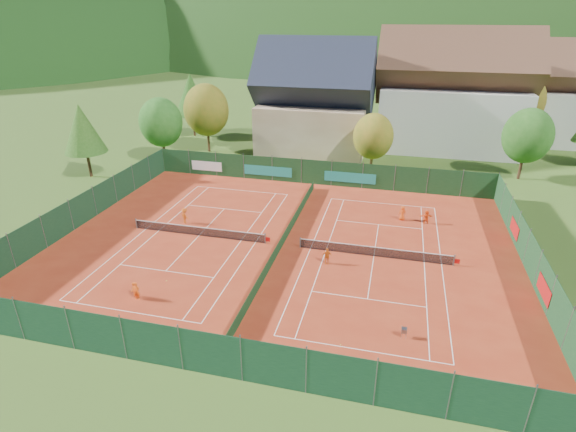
# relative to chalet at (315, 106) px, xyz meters

# --- Properties ---
(ground) EXTENTS (600.00, 600.00, 0.00)m
(ground) POSITION_rel_chalet_xyz_m (3.00, -30.00, -6.64)
(ground) COLOR #325219
(ground) RESTS_ON ground
(clay_pad) EXTENTS (40.00, 32.00, 0.01)m
(clay_pad) POSITION_rel_chalet_xyz_m (3.00, -30.00, -6.62)
(clay_pad) COLOR #9D2E17
(clay_pad) RESTS_ON ground
(court_markings_left) EXTENTS (11.03, 23.83, 0.00)m
(court_markings_left) POSITION_rel_chalet_xyz_m (-5.00, -30.00, -6.61)
(court_markings_left) COLOR white
(court_markings_left) RESTS_ON ground
(court_markings_right) EXTENTS (11.03, 23.83, 0.00)m
(court_markings_right) POSITION_rel_chalet_xyz_m (11.00, -30.00, -6.61)
(court_markings_right) COLOR white
(court_markings_right) RESTS_ON ground
(tennis_net_left) EXTENTS (13.30, 0.10, 1.02)m
(tennis_net_left) POSITION_rel_chalet_xyz_m (-4.85, -30.00, -6.12)
(tennis_net_left) COLOR #59595B
(tennis_net_left) RESTS_ON ground
(tennis_net_right) EXTENTS (13.30, 0.10, 1.02)m
(tennis_net_right) POSITION_rel_chalet_xyz_m (11.15, -30.00, -6.12)
(tennis_net_right) COLOR #59595B
(tennis_net_right) RESTS_ON ground
(court_divider) EXTENTS (0.03, 28.80, 1.00)m
(court_divider) POSITION_rel_chalet_xyz_m (3.00, -30.00, -6.12)
(court_divider) COLOR #123218
(court_divider) RESTS_ON ground
(fence_north) EXTENTS (40.00, 0.10, 3.00)m
(fence_north) POSITION_rel_chalet_xyz_m (2.54, -14.01, -5.16)
(fence_north) COLOR #14381B
(fence_north) RESTS_ON ground
(fence_south) EXTENTS (40.00, 0.04, 3.00)m
(fence_south) POSITION_rel_chalet_xyz_m (3.00, -46.00, -5.12)
(fence_south) COLOR #143923
(fence_south) RESTS_ON ground
(fence_west) EXTENTS (0.04, 32.00, 3.00)m
(fence_west) POSITION_rel_chalet_xyz_m (-17.00, -30.00, -5.12)
(fence_west) COLOR #13361E
(fence_west) RESTS_ON ground
(fence_east) EXTENTS (0.09, 32.00, 3.00)m
(fence_east) POSITION_rel_chalet_xyz_m (23.00, -29.95, -5.14)
(fence_east) COLOR #153A1D
(fence_east) RESTS_ON ground
(chalet) EXTENTS (16.20, 12.00, 16.00)m
(chalet) POSITION_rel_chalet_xyz_m (0.00, 0.00, 0.00)
(chalet) COLOR beige
(chalet) RESTS_ON ground
(hotel_block_a) EXTENTS (21.60, 11.00, 17.25)m
(hotel_block_a) POSITION_rel_chalet_xyz_m (19.00, 6.00, 0.76)
(hotel_block_a) COLOR silver
(hotel_block_a) RESTS_ON ground
(hotel_block_b) EXTENTS (17.28, 10.00, 15.50)m
(hotel_block_b) POSITION_rel_chalet_xyz_m (33.00, 14.00, -0.01)
(hotel_block_b) COLOR silver
(hotel_block_b) RESTS_ON ground
(tree_west_front) EXTENTS (5.72, 5.72, 8.69)m
(tree_west_front) POSITION_rel_chalet_xyz_m (-19.00, -10.00, -1.23)
(tree_west_front) COLOR #422A17
(tree_west_front) RESTS_ON ground
(tree_west_mid) EXTENTS (6.44, 6.44, 9.78)m
(tree_west_mid) POSITION_rel_chalet_xyz_m (-15.00, -4.00, -0.56)
(tree_west_mid) COLOR #49301A
(tree_west_mid) RESTS_ON ground
(tree_west_back) EXTENTS (5.60, 5.60, 10.00)m
(tree_west_back) POSITION_rel_chalet_xyz_m (-21.00, 4.00, 0.11)
(tree_west_back) COLOR #402817
(tree_west_back) RESTS_ON ground
(tree_center) EXTENTS (5.01, 5.01, 7.60)m
(tree_center) POSITION_rel_chalet_xyz_m (9.00, -8.00, -1.91)
(tree_center) COLOR #473319
(tree_center) RESTS_ON ground
(tree_east_front) EXTENTS (5.72, 5.72, 8.69)m
(tree_east_front) POSITION_rel_chalet_xyz_m (27.00, -6.00, -1.23)
(tree_east_front) COLOR #4D2E1B
(tree_east_front) RESTS_ON ground
(tree_west_side) EXTENTS (5.04, 5.04, 9.00)m
(tree_west_side) POSITION_rel_chalet_xyz_m (-25.00, -18.00, -0.56)
(tree_west_side) COLOR #452818
(tree_west_side) RESTS_ON ground
(tree_east_back) EXTENTS (7.15, 7.15, 10.86)m
(tree_east_back) POSITION_rel_chalet_xyz_m (29.00, 10.00, 0.12)
(tree_east_back) COLOR #4B2A1A
(tree_east_back) RESTS_ON ground
(mountain_backdrop) EXTENTS (820.00, 530.00, 242.00)m
(mountain_backdrop) POSITION_rel_chalet_xyz_m (31.54, 203.48, -46.26)
(mountain_backdrop) COLOR black
(mountain_backdrop) RESTS_ON ground
(ball_hopper) EXTENTS (0.34, 0.34, 0.80)m
(ball_hopper) POSITION_rel_chalet_xyz_m (13.56, -40.05, -6.07)
(ball_hopper) COLOR slate
(ball_hopper) RESTS_ON ground
(loose_ball_0) EXTENTS (0.07, 0.07, 0.07)m
(loose_ball_0) POSITION_rel_chalet_xyz_m (-4.24, -37.73, -6.59)
(loose_ball_0) COLOR #CCD833
(loose_ball_0) RESTS_ON ground
(loose_ball_1) EXTENTS (0.07, 0.07, 0.07)m
(loose_ball_1) POSITION_rel_chalet_xyz_m (9.78, -41.75, -6.59)
(loose_ball_1) COLOR #CCD833
(loose_ball_1) RESTS_ON ground
(loose_ball_2) EXTENTS (0.07, 0.07, 0.07)m
(loose_ball_2) POSITION_rel_chalet_xyz_m (4.90, -24.08, -6.59)
(loose_ball_2) COLOR #CCD833
(loose_ball_2) RESTS_ON ground
(player_left_near) EXTENTS (0.54, 0.38, 1.40)m
(player_left_near) POSITION_rel_chalet_xyz_m (-5.10, -40.42, -5.92)
(player_left_near) COLOR #FF6016
(player_left_near) RESTS_ON ground
(player_left_mid) EXTENTS (0.78, 0.74, 1.27)m
(player_left_mid) POSITION_rel_chalet_xyz_m (-5.33, -40.26, -5.99)
(player_left_mid) COLOR orange
(player_left_mid) RESTS_ON ground
(player_left_far) EXTENTS (1.17, 1.03, 1.57)m
(player_left_far) POSITION_rel_chalet_xyz_m (-7.44, -27.75, -5.84)
(player_left_far) COLOR #D35312
(player_left_far) RESTS_ON ground
(player_right_near) EXTENTS (0.90, 0.59, 1.42)m
(player_right_near) POSITION_rel_chalet_xyz_m (7.30, -32.14, -5.91)
(player_right_near) COLOR orange
(player_right_near) RESTS_ON ground
(player_right_far_a) EXTENTS (0.83, 0.66, 1.49)m
(player_right_far_a) POSITION_rel_chalet_xyz_m (13.16, -21.94, -5.88)
(player_right_far_a) COLOR #E24D14
(player_right_far_a) RESTS_ON ground
(player_right_far_b) EXTENTS (1.33, 0.65, 1.38)m
(player_right_far_b) POSITION_rel_chalet_xyz_m (15.45, -22.18, -5.94)
(player_right_far_b) COLOR #F55315
(player_right_far_b) RESTS_ON ground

